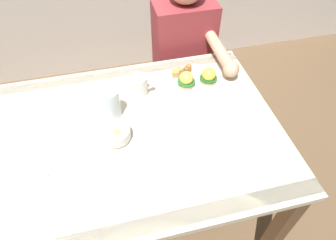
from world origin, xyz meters
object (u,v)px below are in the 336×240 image
(coffee_mug, at_px, (139,85))
(dining_table, at_px, (139,147))
(fork, at_px, (30,176))
(eggs_benedict_plate, at_px, (196,80))
(diner_person, at_px, (185,54))
(water_glass_near, at_px, (112,105))
(fruit_bowl, at_px, (116,134))

(coffee_mug, bearing_deg, dining_table, -102.58)
(fork, bearing_deg, coffee_mug, 36.51)
(eggs_benedict_plate, bearing_deg, diner_person, 81.62)
(eggs_benedict_plate, xyz_separation_m, water_glass_near, (-0.41, -0.11, 0.04))
(diner_person, bearing_deg, fork, -138.09)
(fruit_bowl, height_order, coffee_mug, coffee_mug)
(eggs_benedict_plate, distance_m, coffee_mug, 0.28)
(coffee_mug, bearing_deg, fork, -143.49)
(dining_table, distance_m, fork, 0.45)
(fruit_bowl, xyz_separation_m, diner_person, (0.47, 0.61, -0.12))
(eggs_benedict_plate, height_order, fork, eggs_benedict_plate)
(coffee_mug, distance_m, diner_person, 0.52)
(coffee_mug, bearing_deg, diner_person, 48.26)
(coffee_mug, distance_m, water_glass_near, 0.17)
(fork, bearing_deg, diner_person, 41.91)
(dining_table, height_order, fruit_bowl, fruit_bowl)
(eggs_benedict_plate, bearing_deg, fork, -154.95)
(dining_table, relative_size, coffee_mug, 10.76)
(fork, bearing_deg, eggs_benedict_plate, 25.05)
(coffee_mug, distance_m, fork, 0.59)
(coffee_mug, height_order, fork, coffee_mug)
(fruit_bowl, relative_size, fork, 0.78)
(eggs_benedict_plate, height_order, water_glass_near, water_glass_near)
(dining_table, relative_size, eggs_benedict_plate, 4.44)
(dining_table, height_order, eggs_benedict_plate, eggs_benedict_plate)
(fruit_bowl, relative_size, water_glass_near, 0.89)
(water_glass_near, relative_size, diner_person, 0.12)
(dining_table, height_order, diner_person, diner_person)
(eggs_benedict_plate, xyz_separation_m, fruit_bowl, (-0.42, -0.24, 0.00))
(eggs_benedict_plate, relative_size, coffee_mug, 2.42)
(eggs_benedict_plate, distance_m, water_glass_near, 0.43)
(fork, height_order, water_glass_near, water_glass_near)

